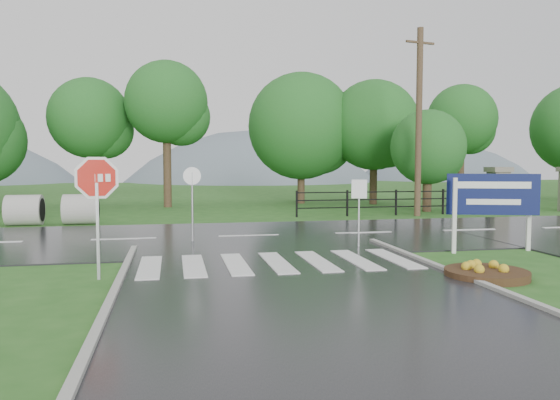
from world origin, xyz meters
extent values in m
plane|color=#275C1E|center=(0.00, 0.00, 0.00)|extent=(120.00, 120.00, 0.00)
cube|color=black|center=(0.00, 10.00, 0.00)|extent=(90.00, 8.00, 0.04)
cube|color=silver|center=(-3.00, 5.00, 0.06)|extent=(0.50, 2.80, 0.02)
cube|color=silver|center=(-2.00, 5.00, 0.06)|extent=(0.50, 2.80, 0.02)
cube|color=silver|center=(-1.00, 5.00, 0.06)|extent=(0.50, 2.80, 0.02)
cube|color=silver|center=(0.00, 5.00, 0.06)|extent=(0.50, 2.80, 0.02)
cube|color=silver|center=(1.00, 5.00, 0.06)|extent=(0.50, 2.80, 0.02)
cube|color=silver|center=(2.00, 5.00, 0.06)|extent=(0.50, 2.80, 0.02)
cube|color=silver|center=(3.00, 5.00, 0.06)|extent=(0.50, 2.80, 0.02)
cube|color=gray|center=(13.00, 16.00, 1.00)|extent=(0.80, 0.80, 2.00)
cube|color=#6B6659|center=(13.00, 16.00, 2.12)|extent=(1.00, 1.00, 0.24)
cube|color=black|center=(7.75, 16.00, 0.40)|extent=(9.50, 0.05, 0.05)
cube|color=black|center=(7.75, 16.00, 0.75)|extent=(9.50, 0.05, 0.05)
cube|color=black|center=(7.75, 16.00, 1.10)|extent=(9.50, 0.05, 0.05)
cube|color=black|center=(3.00, 16.00, 0.60)|extent=(0.08, 0.08, 1.20)
cube|color=black|center=(12.50, 16.00, 0.60)|extent=(0.08, 0.08, 1.20)
sphere|color=slate|center=(8.00, 65.00, -17.28)|extent=(48.00, 48.00, 48.00)
sphere|color=slate|center=(36.00, 65.00, -12.96)|extent=(36.00, 36.00, 36.00)
cylinder|color=#9E9B93|center=(-8.18, 15.00, 0.60)|extent=(1.30, 1.20, 1.20)
cylinder|color=#9E9B93|center=(-6.08, 15.00, 0.60)|extent=(1.30, 1.20, 1.20)
cube|color=#939399|center=(-4.01, 4.10, 1.02)|extent=(0.06, 0.06, 2.05)
cylinder|color=white|center=(-4.01, 4.11, 2.15)|extent=(1.22, 0.23, 1.23)
cylinder|color=red|center=(-4.01, 4.10, 2.15)|extent=(1.06, 0.21, 1.07)
cube|color=silver|center=(5.04, 5.71, 1.03)|extent=(0.13, 0.13, 2.06)
cube|color=silver|center=(7.30, 5.71, 1.03)|extent=(0.13, 0.13, 2.06)
cube|color=#0B1247|center=(6.17, 5.71, 1.60)|extent=(2.37, 0.81, 1.13)
cube|color=white|center=(6.17, 5.68, 1.85)|extent=(1.87, 0.61, 0.19)
cube|color=white|center=(6.17, 5.68, 1.39)|extent=(1.38, 0.45, 0.15)
cylinder|color=#332111|center=(4.12, 2.66, 0.09)|extent=(1.76, 1.76, 0.18)
cube|color=#939399|center=(2.79, 7.07, 0.93)|extent=(0.04, 0.04, 1.86)
cube|color=white|center=(2.79, 7.05, 1.71)|extent=(0.42, 0.16, 0.54)
cylinder|color=#939399|center=(-1.88, 9.04, 1.08)|extent=(0.06, 0.06, 2.17)
cylinder|color=white|center=(-1.88, 9.02, 2.06)|extent=(0.54, 0.05, 0.54)
cylinder|color=#473523|center=(8.58, 15.50, 4.26)|extent=(0.28, 0.28, 8.52)
cube|color=brown|center=(8.58, 15.50, 7.86)|extent=(1.50, 0.40, 0.09)
cylinder|color=#3D2B1C|center=(10.04, 17.50, 1.34)|extent=(0.42, 0.42, 2.69)
sphere|color=#1C5B20|center=(10.04, 17.50, 3.23)|extent=(3.72, 3.72, 3.72)
camera|label=1|loc=(-2.45, -7.81, 2.48)|focal=35.00mm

